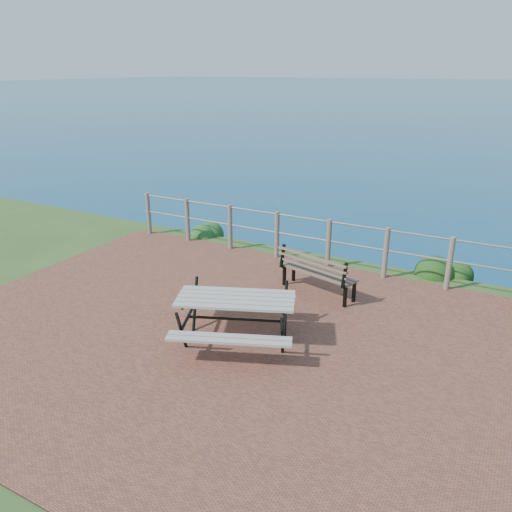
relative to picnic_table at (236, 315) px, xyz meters
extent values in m
cube|color=brown|center=(0.13, 0.07, -0.46)|extent=(10.00, 7.00, 0.12)
cylinder|color=#6B5B4C|center=(-4.47, 3.42, 0.06)|extent=(0.10, 0.10, 1.00)
cylinder|color=#6B5B4C|center=(-3.32, 3.42, 0.06)|extent=(0.10, 0.10, 1.00)
cylinder|color=#6B5B4C|center=(-2.17, 3.42, 0.06)|extent=(0.10, 0.10, 1.00)
cylinder|color=#6B5B4C|center=(-1.02, 3.42, 0.06)|extent=(0.10, 0.10, 1.00)
cylinder|color=#6B5B4C|center=(0.13, 3.42, 0.06)|extent=(0.10, 0.10, 1.00)
cylinder|color=#6B5B4C|center=(1.28, 3.42, 0.06)|extent=(0.10, 0.10, 1.00)
cylinder|color=#6B5B4C|center=(2.43, 3.42, 0.06)|extent=(0.10, 0.10, 1.00)
cylinder|color=slate|center=(0.13, 3.42, 0.51)|extent=(9.40, 0.04, 0.04)
cylinder|color=slate|center=(0.13, 3.42, 0.11)|extent=(9.40, 0.04, 0.04)
cube|color=#A59D94|center=(0.00, 0.00, 0.26)|extent=(1.82, 1.28, 0.04)
cube|color=#A59D94|center=(0.00, 0.00, -0.02)|extent=(1.65, 0.86, 0.04)
cube|color=#A59D94|center=(0.00, 0.00, -0.02)|extent=(1.65, 0.86, 0.04)
cylinder|color=black|center=(0.00, 0.00, -0.07)|extent=(1.36, 0.59, 0.04)
cube|color=brown|center=(0.43, 2.14, -0.04)|extent=(1.49, 0.72, 0.03)
cube|color=brown|center=(0.43, 2.14, 0.21)|extent=(1.42, 0.47, 0.33)
cube|color=black|center=(0.43, 2.14, -0.24)|extent=(0.06, 0.06, 0.40)
cube|color=black|center=(0.43, 2.14, -0.24)|extent=(0.06, 0.06, 0.40)
cube|color=black|center=(0.43, 2.14, -0.24)|extent=(0.06, 0.06, 0.40)
cube|color=black|center=(0.43, 2.14, -0.24)|extent=(0.06, 0.06, 0.40)
ellipsoid|color=#255720|center=(-3.15, 3.96, -0.46)|extent=(0.73, 0.73, 0.46)
ellipsoid|color=#174415|center=(2.31, 4.28, -0.46)|extent=(0.80, 0.80, 0.55)
camera|label=1|loc=(3.33, -5.54, 3.36)|focal=35.00mm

